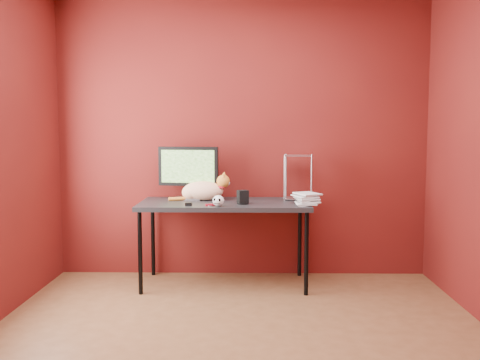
{
  "coord_description": "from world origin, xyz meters",
  "views": [
    {
      "loc": [
        0.07,
        -3.33,
        1.4
      ],
      "look_at": [
        -0.01,
        1.15,
        0.97
      ],
      "focal_mm": 40.0,
      "sensor_mm": 36.0,
      "label": 1
    }
  ],
  "objects_px": {
    "cat": "(204,190)",
    "speaker": "(243,198)",
    "desk": "(225,208)",
    "skull_mug": "(218,201)",
    "book_stack": "(298,138)",
    "monitor": "(188,170)"
  },
  "relations": [
    {
      "from": "monitor",
      "to": "skull_mug",
      "type": "relative_size",
      "value": 5.54
    },
    {
      "from": "monitor",
      "to": "book_stack",
      "type": "relative_size",
      "value": 0.49
    },
    {
      "from": "monitor",
      "to": "speaker",
      "type": "height_order",
      "value": "monitor"
    },
    {
      "from": "monitor",
      "to": "cat",
      "type": "xyz_separation_m",
      "value": [
        0.14,
        -0.06,
        -0.18
      ]
    },
    {
      "from": "monitor",
      "to": "book_stack",
      "type": "distance_m",
      "value": 1.07
    },
    {
      "from": "speaker",
      "to": "book_stack",
      "type": "height_order",
      "value": "book_stack"
    },
    {
      "from": "skull_mug",
      "to": "book_stack",
      "type": "distance_m",
      "value": 0.86
    },
    {
      "from": "cat",
      "to": "speaker",
      "type": "distance_m",
      "value": 0.44
    },
    {
      "from": "monitor",
      "to": "skull_mug",
      "type": "bearing_deg",
      "value": -47.08
    },
    {
      "from": "cat",
      "to": "monitor",
      "type": "bearing_deg",
      "value": 163.96
    },
    {
      "from": "speaker",
      "to": "book_stack",
      "type": "bearing_deg",
      "value": -26.49
    },
    {
      "from": "cat",
      "to": "book_stack",
      "type": "relative_size",
      "value": 0.49
    },
    {
      "from": "desk",
      "to": "skull_mug",
      "type": "distance_m",
      "value": 0.3
    },
    {
      "from": "skull_mug",
      "to": "book_stack",
      "type": "xyz_separation_m",
      "value": [
        0.67,
        0.11,
        0.52
      ]
    },
    {
      "from": "desk",
      "to": "speaker",
      "type": "relative_size",
      "value": 12.52
    },
    {
      "from": "desk",
      "to": "book_stack",
      "type": "bearing_deg",
      "value": -15.08
    },
    {
      "from": "desk",
      "to": "cat",
      "type": "xyz_separation_m",
      "value": [
        -0.2,
        0.11,
        0.14
      ]
    },
    {
      "from": "skull_mug",
      "to": "speaker",
      "type": "distance_m",
      "value": 0.25
    },
    {
      "from": "speaker",
      "to": "book_stack",
      "type": "xyz_separation_m",
      "value": [
        0.47,
        -0.04,
        0.52
      ]
    },
    {
      "from": "monitor",
      "to": "skull_mug",
      "type": "xyz_separation_m",
      "value": [
        0.3,
        -0.45,
        -0.22
      ]
    },
    {
      "from": "desk",
      "to": "speaker",
      "type": "height_order",
      "value": "speaker"
    },
    {
      "from": "book_stack",
      "to": "monitor",
      "type": "bearing_deg",
      "value": 160.49
    }
  ]
}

